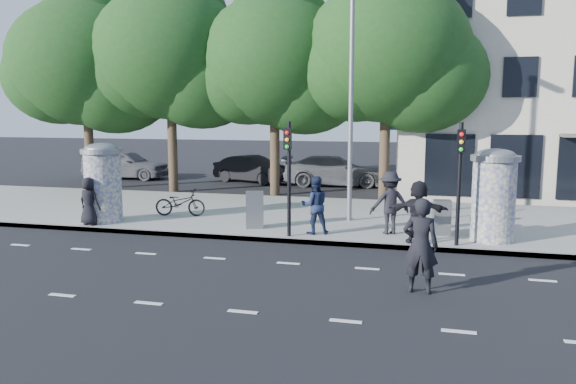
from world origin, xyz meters
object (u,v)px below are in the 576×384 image
(street_lamp, at_px, (351,82))
(ped_a, at_px, (89,201))
(ad_column_right, at_px, (494,193))
(cabinet_left, at_px, (255,210))
(ad_column_left, at_px, (103,181))
(ped_f, at_px, (418,212))
(car_left, at_px, (126,164))
(cabinet_right, at_px, (442,217))
(car_right, at_px, (334,171))
(bicycle, at_px, (180,203))
(traffic_pole_near, at_px, (289,167))
(traffic_pole_far, at_px, (460,171))
(ped_c, at_px, (315,205))
(man_road, at_px, (420,246))
(ped_d, at_px, (390,203))
(car_mid, at_px, (253,169))

(street_lamp, height_order, ped_a, street_lamp)
(ad_column_right, relative_size, cabinet_left, 2.27)
(ad_column_left, height_order, ped_f, ad_column_left)
(ad_column_right, height_order, car_left, ad_column_right)
(cabinet_right, distance_m, car_right, 12.64)
(bicycle, height_order, car_left, car_left)
(street_lamp, xyz_separation_m, cabinet_right, (3.01, -1.50, -4.11))
(street_lamp, xyz_separation_m, bicycle, (-5.94, -0.59, -4.17))
(bicycle, bearing_deg, ped_f, -112.88)
(bicycle, distance_m, cabinet_left, 3.45)
(traffic_pole_near, bearing_deg, traffic_pole_far, 0.00)
(traffic_pole_far, height_order, car_left, traffic_pole_far)
(street_lamp, bearing_deg, cabinet_right, -26.48)
(car_left, bearing_deg, ped_c, -135.00)
(car_left, bearing_deg, ad_column_left, -155.36)
(traffic_pole_near, distance_m, cabinet_right, 4.86)
(ad_column_left, bearing_deg, ped_c, -1.12)
(cabinet_right, bearing_deg, ad_column_right, -25.92)
(man_road, bearing_deg, ad_column_left, -21.87)
(ad_column_right, bearing_deg, ped_a, -176.12)
(ped_d, relative_size, bicycle, 1.06)
(street_lamp, xyz_separation_m, car_right, (-2.19, 10.02, -4.02))
(ped_d, height_order, man_road, ped_d)
(ped_a, xyz_separation_m, car_right, (5.94, 12.80, -0.16))
(ad_column_right, height_order, car_right, ad_column_right)
(traffic_pole_near, distance_m, traffic_pole_far, 4.80)
(cabinet_right, bearing_deg, traffic_pole_near, -171.65)
(bicycle, bearing_deg, traffic_pole_far, -111.82)
(car_left, bearing_deg, traffic_pole_near, -137.73)
(ped_f, distance_m, cabinet_right, 1.46)
(traffic_pole_near, relative_size, ped_a, 2.16)
(traffic_pole_near, xyz_separation_m, street_lamp, (1.40, 2.84, 2.56))
(traffic_pole_near, relative_size, cabinet_left, 2.92)
(ped_c, relative_size, man_road, 0.86)
(traffic_pole_near, relative_size, car_left, 0.70)
(traffic_pole_far, xyz_separation_m, ped_a, (-11.53, 0.06, -1.29))
(ped_d, xyz_separation_m, car_mid, (-8.19, 11.95, -0.37))
(street_lamp, relative_size, car_left, 1.64)
(cabinet_right, relative_size, car_right, 0.20)
(ad_column_left, xyz_separation_m, ped_a, (-0.13, -0.65, -0.60))
(ped_f, height_order, car_mid, ped_f)
(traffic_pole_far, bearing_deg, cabinet_right, 106.21)
(ad_column_left, xyz_separation_m, traffic_pole_far, (11.40, -0.71, 0.69))
(ped_f, xyz_separation_m, car_right, (-4.52, 12.77, -0.27))
(ad_column_left, xyz_separation_m, cabinet_left, (5.25, 0.24, -0.80))
(ped_c, distance_m, car_right, 12.38)
(traffic_pole_far, height_order, ped_f, traffic_pole_far)
(cabinet_left, bearing_deg, car_mid, 90.44)
(ad_column_right, bearing_deg, ped_f, -158.46)
(traffic_pole_far, relative_size, bicycle, 1.89)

